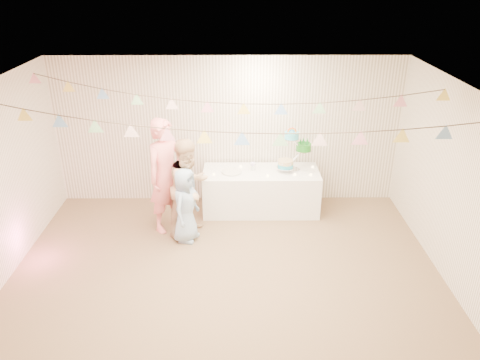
{
  "coord_description": "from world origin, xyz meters",
  "views": [
    {
      "loc": [
        0.16,
        -5.24,
        3.94
      ],
      "look_at": [
        0.2,
        0.8,
        1.15
      ],
      "focal_mm": 35.0,
      "sensor_mm": 36.0,
      "label": 1
    }
  ],
  "objects_px": {
    "table": "(261,191)",
    "person_adult_a": "(167,176)",
    "person_child": "(185,205)",
    "person_adult_b": "(189,188)",
    "cake_stand": "(294,150)"
  },
  "relations": [
    {
      "from": "table",
      "to": "person_adult_a",
      "type": "xyz_separation_m",
      "value": [
        -1.52,
        -0.6,
        0.56
      ]
    },
    {
      "from": "table",
      "to": "person_child",
      "type": "bearing_deg",
      "value": -141.43
    },
    {
      "from": "person_adult_b",
      "to": "cake_stand",
      "type": "bearing_deg",
      "value": -26.76
    },
    {
      "from": "person_adult_a",
      "to": "person_child",
      "type": "distance_m",
      "value": 0.58
    },
    {
      "from": "cake_stand",
      "to": "person_adult_a",
      "type": "height_order",
      "value": "person_adult_a"
    },
    {
      "from": "person_adult_a",
      "to": "person_adult_b",
      "type": "xyz_separation_m",
      "value": [
        0.36,
        -0.14,
        -0.14
      ]
    },
    {
      "from": "cake_stand",
      "to": "person_child",
      "type": "distance_m",
      "value": 2.08
    },
    {
      "from": "table",
      "to": "person_adult_a",
      "type": "relative_size",
      "value": 1.06
    },
    {
      "from": "cake_stand",
      "to": "person_child",
      "type": "bearing_deg",
      "value": -150.07
    },
    {
      "from": "person_adult_a",
      "to": "person_adult_b",
      "type": "height_order",
      "value": "person_adult_a"
    },
    {
      "from": "person_child",
      "to": "person_adult_b",
      "type": "bearing_deg",
      "value": 7.55
    },
    {
      "from": "person_adult_a",
      "to": "person_child",
      "type": "height_order",
      "value": "person_adult_a"
    },
    {
      "from": "cake_stand",
      "to": "table",
      "type": "bearing_deg",
      "value": -174.81
    },
    {
      "from": "person_adult_a",
      "to": "cake_stand",
      "type": "bearing_deg",
      "value": -27.9
    },
    {
      "from": "table",
      "to": "person_adult_b",
      "type": "height_order",
      "value": "person_adult_b"
    }
  ]
}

